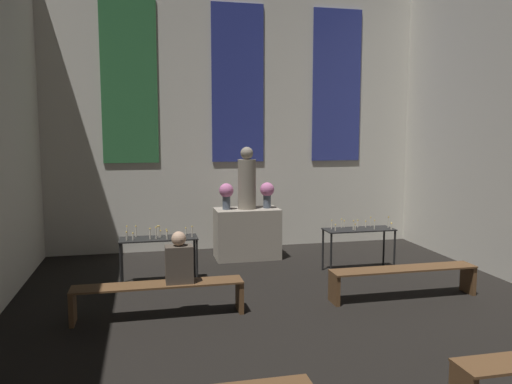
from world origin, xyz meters
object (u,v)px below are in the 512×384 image
statue (247,181)px  pew_back_right (404,275)px  pew_back_left (159,292)px  person_seated (179,260)px  candle_rack_left (159,244)px  flower_vase_right (267,192)px  altar (247,233)px  candle_rack_right (359,234)px  flower_vase_left (226,193)px

statue → pew_back_right: bearing=-58.1°
pew_back_left → person_seated: person_seated is taller
candle_rack_left → pew_back_right: bearing=-23.0°
statue → flower_vase_right: bearing=0.0°
altar → candle_rack_right: 2.20m
flower_vase_left → candle_rack_left: 1.99m
candle_rack_left → candle_rack_right: size_ratio=1.00×
altar → pew_back_left: (-1.77, -2.84, -0.15)m
person_seated → flower_vase_right: bearing=56.2°
candle_rack_right → pew_back_right: bearing=-88.2°
statue → flower_vase_left: (-0.40, 0.00, -0.23)m
flower_vase_left → candle_rack_right: (2.12, -1.35, -0.62)m
flower_vase_right → pew_back_right: size_ratio=0.23×
candle_rack_right → pew_back_right: (0.05, -1.48, -0.32)m
statue → flower_vase_right: size_ratio=2.37×
flower_vase_right → candle_rack_left: flower_vase_right is taller
candle_rack_left → candle_rack_right: (3.45, -0.00, -0.00)m
altar → pew_back_left: altar is taller
pew_back_right → person_seated: size_ratio=3.24×
person_seated → pew_back_left: bearing=180.0°
candle_rack_left → pew_back_left: 1.52m
flower_vase_right → pew_back_right: bearing=-64.2°
candle_rack_right → person_seated: 3.55m
candle_rack_right → flower_vase_right: bearing=134.3°
flower_vase_right → person_seated: bearing=-123.8°
pew_back_right → person_seated: 3.29m
candle_rack_left → person_seated: (0.23, -1.48, 0.09)m
altar → pew_back_left: 3.35m
flower_vase_right → candle_rack_right: 1.99m
pew_back_left → candle_rack_right: bearing=23.0°
altar → flower_vase_right: 0.89m
flower_vase_right → pew_back_left: bearing=-127.4°
pew_back_left → person_seated: (0.27, 0.00, 0.41)m
statue → pew_back_right: (1.77, -2.84, -1.17)m
altar → candle_rack_left: size_ratio=1.00×
flower_vase_left → candle_rack_right: size_ratio=0.41×
altar → flower_vase_right: flower_vase_right is taller
statue → pew_back_left: 3.54m
candle_rack_left → flower_vase_right: bearing=32.5°
flower_vase_right → candle_rack_right: flower_vase_right is taller
candle_rack_right → person_seated: bearing=-155.3°
flower_vase_left → person_seated: flower_vase_left is taller
flower_vase_right → candle_rack_left: bearing=-147.5°
statue → flower_vase_right: 0.46m
altar → person_seated: size_ratio=1.79×
flower_vase_left → candle_rack_left: bearing=-134.3°
flower_vase_right → person_seated: flower_vase_right is taller
altar → person_seated: 3.22m
altar → pew_back_right: altar is taller
candle_rack_right → pew_back_right: candle_rack_right is taller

